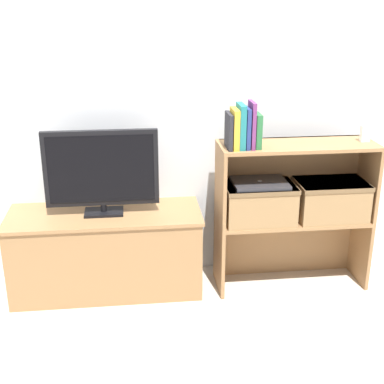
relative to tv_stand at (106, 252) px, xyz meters
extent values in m
plane|color=#BCB2A3|center=(0.50, -0.20, -0.25)|extent=(16.00, 16.00, 0.00)
cube|color=silver|center=(0.50, 0.24, 0.95)|extent=(10.00, 0.05, 2.40)
cube|color=olive|center=(0.00, 0.00, -0.01)|extent=(1.09, 0.41, 0.47)
cube|color=olive|center=(0.00, 0.00, 0.24)|extent=(1.11, 0.43, 0.02)
cube|color=black|center=(0.00, 0.00, 0.25)|extent=(0.22, 0.14, 0.01)
cylinder|color=black|center=(0.00, 0.00, 0.28)|extent=(0.04, 0.04, 0.04)
cube|color=black|center=(0.00, 0.00, 0.52)|extent=(0.64, 0.03, 0.43)
cube|color=black|center=(0.00, -0.02, 0.52)|extent=(0.59, 0.00, 0.38)
cube|color=olive|center=(0.67, -0.05, -0.03)|extent=(0.02, 0.30, 0.43)
cube|color=olive|center=(1.54, -0.05, -0.03)|extent=(0.02, 0.30, 0.43)
cube|color=olive|center=(1.10, 0.09, -0.03)|extent=(0.86, 0.02, 0.43)
cube|color=olive|center=(1.10, -0.05, 0.18)|extent=(0.86, 0.30, 0.02)
cube|color=olive|center=(0.67, -0.05, 0.41)|extent=(0.02, 0.30, 0.45)
cube|color=olive|center=(1.54, -0.05, 0.41)|extent=(0.02, 0.30, 0.45)
cube|color=olive|center=(1.10, 0.09, 0.41)|extent=(0.86, 0.02, 0.45)
cube|color=olive|center=(1.10, -0.05, 0.63)|extent=(0.86, 0.30, 0.02)
cube|color=#232328|center=(0.70, -0.10, 0.74)|extent=(0.02, 0.15, 0.19)
cube|color=gold|center=(0.73, -0.10, 0.75)|extent=(0.03, 0.15, 0.22)
cube|color=#1E7075|center=(0.76, -0.10, 0.76)|extent=(0.03, 0.14, 0.24)
cube|color=navy|center=(0.79, -0.10, 0.75)|extent=(0.02, 0.13, 0.22)
cube|color=#6B2D66|center=(0.82, -0.10, 0.77)|extent=(0.02, 0.14, 0.25)
cube|color=#286638|center=(0.85, -0.10, 0.73)|extent=(0.03, 0.12, 0.19)
cube|color=white|center=(1.49, -0.05, 0.69)|extent=(0.05, 0.03, 0.09)
cylinder|color=silver|center=(1.49, -0.05, 0.75)|extent=(0.01, 0.01, 0.03)
cube|color=#937047|center=(0.89, -0.07, 0.30)|extent=(0.40, 0.26, 0.22)
cube|color=brown|center=(0.89, -0.07, 0.40)|extent=(0.41, 0.27, 0.02)
cube|color=#937047|center=(1.32, -0.07, 0.30)|extent=(0.40, 0.26, 0.22)
cube|color=brown|center=(1.32, -0.07, 0.40)|extent=(0.41, 0.27, 0.02)
cube|color=#2D2D33|center=(0.89, -0.07, 0.42)|extent=(0.31, 0.24, 0.02)
cylinder|color=#99999E|center=(0.89, -0.07, 0.43)|extent=(0.02, 0.02, 0.00)
camera|label=1|loc=(0.18, -2.87, 1.43)|focal=50.00mm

